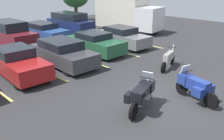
# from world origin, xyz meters

# --- Properties ---
(ground) EXTENTS (44.00, 44.00, 0.10)m
(ground) POSITION_xyz_m (0.00, 0.00, -0.05)
(ground) COLOR #2D2D30
(motorcycle_touring) EXTENTS (2.11, 1.14, 1.39)m
(motorcycle_touring) POSITION_xyz_m (-1.22, 0.30, 0.66)
(motorcycle_touring) COLOR black
(motorcycle_touring) RESTS_ON ground
(motorcycle_second) EXTENTS (1.01, 2.11, 1.41)m
(motorcycle_second) POSITION_xyz_m (0.93, -0.83, 0.66)
(motorcycle_second) COLOR black
(motorcycle_second) RESTS_ON ground
(motorcycle_third) EXTENTS (2.19, 0.79, 1.23)m
(motorcycle_third) POSITION_xyz_m (3.65, 2.12, 0.56)
(motorcycle_third) COLOR black
(motorcycle_third) RESTS_ON ground
(parking_stripes) EXTENTS (17.56, 5.18, 0.01)m
(parking_stripes) POSITION_xyz_m (-1.60, 7.21, 0.00)
(parking_stripes) COLOR #EAE066
(parking_stripes) RESTS_ON ground
(car_red) EXTENTS (2.05, 4.46, 1.50)m
(car_red) POSITION_xyz_m (-2.89, 7.16, 0.73)
(car_red) COLOR maroon
(car_red) RESTS_ON ground
(car_charcoal) EXTENTS (2.14, 4.77, 1.49)m
(car_charcoal) POSITION_xyz_m (-0.19, 6.97, 0.74)
(car_charcoal) COLOR #38383D
(car_charcoal) RESTS_ON ground
(car_green) EXTENTS (2.02, 4.34, 1.44)m
(car_green) POSITION_xyz_m (2.80, 7.40, 0.71)
(car_green) COLOR #235638
(car_green) RESTS_ON ground
(car_grey) EXTENTS (2.11, 4.64, 1.47)m
(car_grey) POSITION_xyz_m (5.49, 7.35, 0.72)
(car_grey) COLOR slate
(car_grey) RESTS_ON ground
(car_far_maroon) EXTENTS (1.97, 4.78, 1.88)m
(car_far_maroon) POSITION_xyz_m (-0.30, 13.51, 0.92)
(car_far_maroon) COLOR maroon
(car_far_maroon) RESTS_ON ground
(car_far_blue) EXTENTS (2.14, 4.93, 1.39)m
(car_far_blue) POSITION_xyz_m (2.61, 13.74, 0.69)
(car_far_blue) COLOR #2D519E
(car_far_blue) RESTS_ON ground
(car_far_navy) EXTENTS (2.15, 4.80, 1.94)m
(car_far_navy) POSITION_xyz_m (5.51, 13.82, 0.97)
(car_far_navy) COLOR navy
(car_far_navy) RESTS_ON ground
(box_truck) EXTENTS (3.16, 6.72, 3.16)m
(box_truck) POSITION_xyz_m (10.24, 10.89, 1.65)
(box_truck) COLOR silver
(box_truck) RESTS_ON ground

